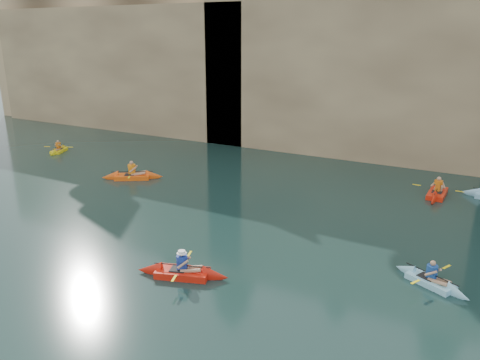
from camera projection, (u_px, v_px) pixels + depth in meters
The scene contains 11 objects.
ground at pixel (103, 325), 13.59m from camera, with size 160.00×160.00×0.00m, color black.
cliff at pixel (371, 61), 36.91m from camera, with size 70.00×16.00×12.00m, color tan.
cliff_slab_west at pixel (115, 67), 40.04m from camera, with size 26.00×2.40×10.56m, color tan.
cliff_slab_center at pixel (374, 72), 29.89m from camera, with size 24.00×2.40×11.40m, color tan.
sea_cave_west at pixel (130, 108), 39.57m from camera, with size 4.50×1.00×4.00m, color black.
sea_cave_center at pixel (282, 128), 33.32m from camera, with size 3.50×1.00×3.20m, color black.
main_kayaker at pixel (182, 272), 16.24m from camera, with size 3.34×2.15×1.21m.
kayaker_orange at pixel (132, 176), 27.10m from camera, with size 3.38×2.55×1.33m.
kayaker_ltblue_near at pixel (431, 281), 15.73m from camera, with size 2.79×2.00×1.10m.
kayaker_red_far at pixel (437, 193), 24.27m from camera, with size 2.52×3.52×1.29m.
kayaker_yellow at pixel (59, 150), 33.21m from camera, with size 1.98×2.63×1.06m.
Camera 1 is at (9.08, -8.37, 8.11)m, focal length 35.00 mm.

